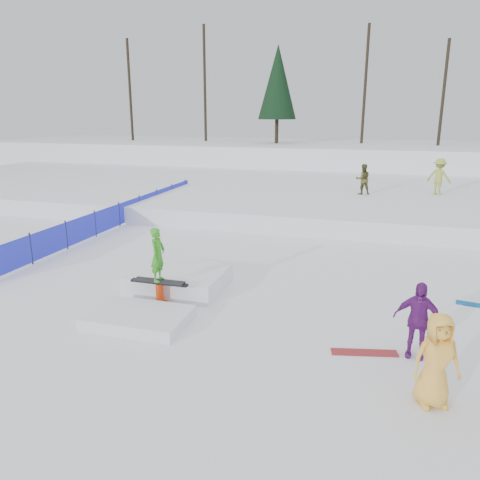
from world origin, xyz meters
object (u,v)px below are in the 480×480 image
(spectator_purple, at_px, (417,320))
(walker_olive, at_px, (363,179))
(jib_rail_feature, at_px, (169,287))
(safety_fence, at_px, (119,214))
(spectator_yellow, at_px, (436,360))
(walker_ygreen, at_px, (439,177))

(spectator_purple, bearing_deg, walker_olive, 104.85)
(spectator_purple, relative_size, jib_rail_feature, 0.38)
(safety_fence, relative_size, spectator_purple, 9.69)
(spectator_purple, height_order, spectator_yellow, spectator_yellow)
(walker_ygreen, relative_size, spectator_yellow, 1.09)
(spectator_purple, bearing_deg, jib_rail_feature, 174.91)
(safety_fence, bearing_deg, spectator_purple, -35.66)
(safety_fence, bearing_deg, walker_olive, 34.38)
(walker_ygreen, height_order, jib_rail_feature, walker_ygreen)
(walker_ygreen, xyz_separation_m, spectator_yellow, (-1.90, -18.39, -0.88))
(jib_rail_feature, bearing_deg, safety_fence, 128.72)
(safety_fence, xyz_separation_m, walker_olive, (10.29, 7.04, 1.04))
(walker_olive, relative_size, spectator_yellow, 0.92)
(walker_olive, bearing_deg, spectator_yellow, 77.64)
(jib_rail_feature, bearing_deg, spectator_purple, -13.70)
(spectator_yellow, bearing_deg, walker_ygreen, 64.71)
(spectator_purple, height_order, jib_rail_feature, jib_rail_feature)
(walker_ygreen, xyz_separation_m, spectator_purple, (-2.09, -16.68, -0.91))
(walker_ygreen, bearing_deg, spectator_yellow, 106.80)
(spectator_purple, relative_size, spectator_yellow, 0.96)
(walker_olive, bearing_deg, jib_rail_feature, 53.23)
(walker_ygreen, relative_size, jib_rail_feature, 0.43)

